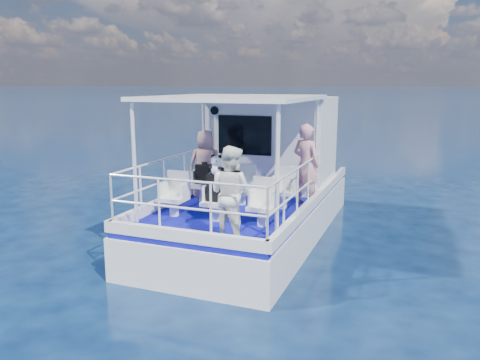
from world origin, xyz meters
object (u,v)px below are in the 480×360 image
(passenger_port_fwd, at_px, (206,165))
(panda, at_px, (217,165))
(backpack_center, at_px, (217,188))
(passenger_stbd_aft, at_px, (231,193))

(passenger_port_fwd, height_order, panda, passenger_port_fwd)
(backpack_center, relative_size, panda, 1.36)
(passenger_port_fwd, relative_size, backpack_center, 3.07)
(backpack_center, xyz_separation_m, panda, (0.01, -0.02, 0.43))
(backpack_center, bearing_deg, passenger_port_fwd, 121.94)
(panda, bearing_deg, passenger_port_fwd, 121.90)
(panda, bearing_deg, backpack_center, 119.71)
(passenger_port_fwd, relative_size, panda, 4.17)
(passenger_port_fwd, distance_m, panda, 1.81)
(backpack_center, bearing_deg, passenger_stbd_aft, -53.85)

